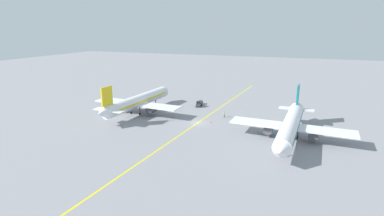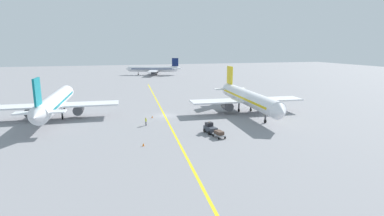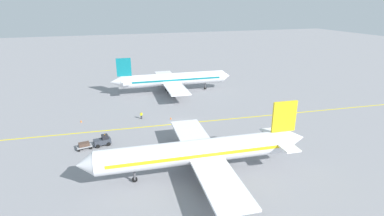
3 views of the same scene
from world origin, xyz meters
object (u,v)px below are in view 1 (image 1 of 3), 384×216
object	(u,v)px
ground_crew_worker	(224,114)
traffic_cone_near_nose	(241,106)
baggage_cart_trailing	(201,102)
airplane_at_gate	(291,125)
airplane_adjacent_stand	(138,101)
baggage_tug_dark	(199,104)
traffic_cone_mid_apron	(210,122)

from	to	relation	value
ground_crew_worker	traffic_cone_near_nose	size ratio (longest dim) A/B	3.05
baggage_cart_trailing	traffic_cone_near_nose	size ratio (longest dim) A/B	5.09
airplane_at_gate	airplane_adjacent_stand	world-z (taller)	same
baggage_tug_dark	traffic_cone_mid_apron	world-z (taller)	baggage_tug_dark
baggage_cart_trailing	ground_crew_worker	bearing A→B (deg)	133.82
airplane_at_gate	traffic_cone_near_nose	distance (m)	30.47
traffic_cone_near_nose	traffic_cone_mid_apron	size ratio (longest dim) A/B	1.00
baggage_cart_trailing	traffic_cone_mid_apron	world-z (taller)	baggage_cart_trailing
traffic_cone_near_nose	traffic_cone_mid_apron	bearing A→B (deg)	77.30
airplane_at_gate	ground_crew_worker	bearing A→B (deg)	-32.70
airplane_adjacent_stand	ground_crew_worker	size ratio (longest dim) A/B	21.15
baggage_cart_trailing	traffic_cone_near_nose	xyz separation A→B (m)	(-13.71, -0.92, -0.49)
traffic_cone_mid_apron	baggage_cart_trailing	bearing A→B (deg)	-62.99
ground_crew_worker	traffic_cone_near_nose	distance (m)	13.19
baggage_tug_dark	baggage_cart_trailing	xyz separation A→B (m)	(0.56, -3.25, -0.14)
traffic_cone_near_nose	baggage_tug_dark	bearing A→B (deg)	17.60
baggage_tug_dark	baggage_cart_trailing	size ratio (longest dim) A/B	1.15
airplane_at_gate	traffic_cone_mid_apron	distance (m)	22.25
airplane_at_gate	traffic_cone_mid_apron	bearing A→B (deg)	-15.51
airplane_at_gate	traffic_cone_mid_apron	xyz separation A→B (m)	(21.18, -5.88, -3.43)
airplane_at_gate	traffic_cone_mid_apron	world-z (taller)	airplane_at_gate
ground_crew_worker	baggage_cart_trailing	bearing A→B (deg)	-46.18
airplane_adjacent_stand	ground_crew_worker	distance (m)	26.28
airplane_at_gate	ground_crew_worker	xyz separation A→B (m)	(18.95, -12.16, -2.80)
airplane_adjacent_stand	traffic_cone_mid_apron	world-z (taller)	airplane_adjacent_stand
baggage_tug_dark	traffic_cone_mid_apron	xyz separation A→B (m)	(-8.80, 15.12, -0.63)
airplane_adjacent_stand	airplane_at_gate	bearing A→B (deg)	171.04
baggage_cart_trailing	traffic_cone_mid_apron	size ratio (longest dim) A/B	5.09
traffic_cone_near_nose	airplane_at_gate	bearing A→B (deg)	123.78
airplane_at_gate	traffic_cone_near_nose	size ratio (longest dim) A/B	64.57
airplane_adjacent_stand	ground_crew_worker	world-z (taller)	airplane_adjacent_stand
baggage_cart_trailing	traffic_cone_mid_apron	xyz separation A→B (m)	(-9.36, 18.37, -0.49)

